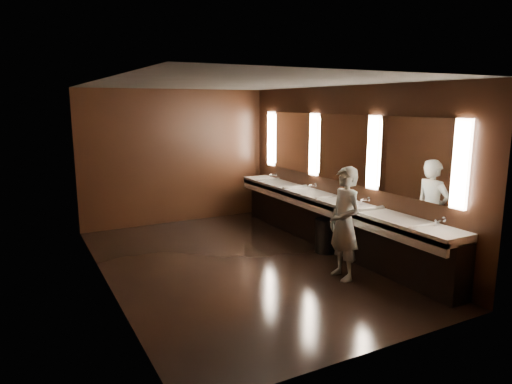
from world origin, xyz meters
TOP-DOWN VIEW (x-y plane):
  - floor at (0.00, 0.00)m, footprint 6.00×6.00m
  - ceiling at (0.00, 0.00)m, footprint 4.00×6.00m
  - wall_back at (0.00, 3.00)m, footprint 4.00×0.02m
  - wall_front at (0.00, -3.00)m, footprint 4.00×0.02m
  - wall_left at (-2.00, 0.00)m, footprint 0.02×6.00m
  - wall_right at (2.00, 0.00)m, footprint 0.02×6.00m
  - sink_counter at (1.79, 0.00)m, footprint 0.55×5.40m
  - mirror_band at (1.98, -0.00)m, footprint 0.06×5.03m
  - person at (1.08, -1.25)m, footprint 0.44×0.63m
  - trash_bin at (1.58, -0.17)m, footprint 0.40×0.40m

SIDE VIEW (x-z plane):
  - floor at x=0.00m, z-range 0.00..0.00m
  - trash_bin at x=1.58m, z-range 0.00..0.58m
  - sink_counter at x=1.79m, z-range -0.01..1.00m
  - person at x=1.08m, z-range 0.00..1.64m
  - wall_back at x=0.00m, z-range 0.00..2.80m
  - wall_front at x=0.00m, z-range 0.00..2.80m
  - wall_left at x=-2.00m, z-range 0.00..2.80m
  - wall_right at x=2.00m, z-range 0.00..2.80m
  - mirror_band at x=1.98m, z-range 1.17..2.32m
  - ceiling at x=0.00m, z-range 2.79..2.81m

